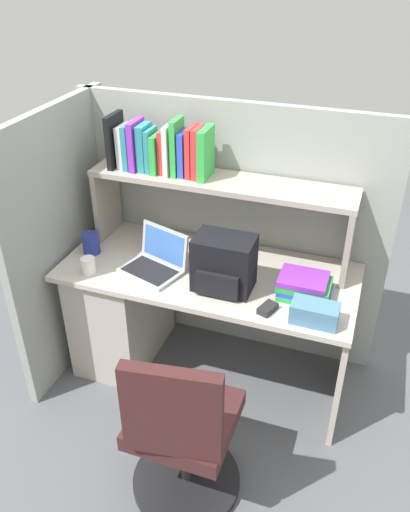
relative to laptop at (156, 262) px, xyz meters
name	(u,v)px	position (x,y,z in m)	size (l,w,h in m)	color
ground_plane	(208,369)	(0.27, 0.09, -0.78)	(8.00, 8.00, 0.00)	#595B60
desk	(146,304)	(-0.12, 0.09, -0.38)	(1.60, 0.70, 0.73)	beige
cubicle_partition_rear	(229,231)	(0.27, 0.47, -0.01)	(1.84, 0.05, 1.55)	#939991
cubicle_partition_left	(66,241)	(-0.58, 0.04, -0.01)	(0.05, 1.06, 1.55)	#939991
overhead_hutch	(220,196)	(0.27, 0.29, 0.30)	(1.44, 0.28, 0.45)	gray
reference_books_on_shelf	(161,149)	(-0.07, 0.28, 0.53)	(0.56, 0.18, 0.30)	black
laptop	(156,262)	(0.00, 0.00, 0.00)	(0.37, 0.33, 0.22)	#B7BABF
backpack	(224,264)	(0.39, -0.04, 0.09)	(0.30, 0.22, 0.29)	black
computer_mouse	(268,308)	(0.66, -0.16, -0.03)	(0.06, 0.10, 0.03)	#262628
paper_cup	(88,265)	(-0.33, -0.15, -0.01)	(0.08, 0.08, 0.09)	white
tissue_box	(315,313)	(0.88, -0.16, 0.00)	(0.22, 0.12, 0.10)	teal
snack_canister	(91,243)	(-0.42, 0.04, 0.01)	(0.10, 0.10, 0.12)	navy
desk_book_stack	(304,286)	(0.79, 0.03, 0.01)	(0.26, 0.20, 0.11)	green
office_chair	(182,438)	(0.43, -0.74, -0.39)	(0.52, 0.52, 0.93)	black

